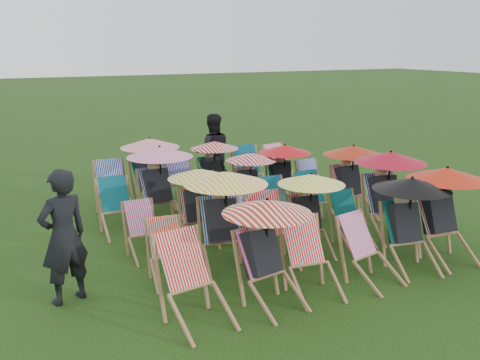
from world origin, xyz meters
name	(u,v)px	position (x,y,z in m)	size (l,w,h in m)	color
ground	(260,235)	(0.00, 0.00, 0.00)	(100.00, 100.00, 0.00)	black
deckchair_0	(195,282)	(-2.12, -2.26, 0.51)	(0.80, 1.03, 1.02)	#986B47
deckchair_1	(269,251)	(-1.12, -2.24, 0.70)	(1.12, 1.22, 1.33)	#986B47
deckchair_2	(312,259)	(-0.48, -2.25, 0.47)	(0.72, 0.94, 0.95)	#986B47
deckchair_3	(371,251)	(0.43, -2.33, 0.45)	(0.76, 0.94, 0.91)	#986B47
deckchair_4	(410,222)	(1.25, -2.19, 0.70)	(1.12, 1.19, 1.33)	#986B47
deckchair_5	(446,212)	(1.97, -2.19, 0.74)	(1.18, 1.24, 1.40)	#986B47
deckchair_6	(169,253)	(-2.00, -1.03, 0.41)	(0.63, 0.82, 0.83)	#986B47
deckchair_7	(225,219)	(-1.15, -1.01, 0.76)	(1.21, 1.29, 1.44)	#986B47
deckchair_8	(271,230)	(-0.42, -1.10, 0.50)	(0.82, 1.03, 1.01)	#986B47
deckchair_9	(310,212)	(0.31, -1.04, 0.65)	(1.05, 1.11, 1.24)	#986B47
deckchair_10	(352,220)	(1.13, -1.05, 0.41)	(0.59, 0.79, 0.83)	#986B47
deckchair_11	(389,193)	(1.93, -1.01, 0.76)	(1.21, 1.29, 1.44)	#986B47
deckchair_12	(145,231)	(-2.03, -0.03, 0.41)	(0.55, 0.77, 0.82)	#986B47
deckchair_13	(199,205)	(-1.05, 0.16, 0.65)	(1.03, 1.10, 1.22)	#986B47
deckchair_14	(242,209)	(-0.30, 0.07, 0.49)	(0.81, 1.01, 0.98)	#986B47
deckchair_15	(278,206)	(0.40, 0.04, 0.45)	(0.63, 0.86, 0.90)	#986B47
deckchair_16	(317,200)	(1.19, 0.01, 0.46)	(0.63, 0.87, 0.93)	#986B47
deckchair_17	(353,180)	(2.09, 0.13, 0.71)	(1.13, 1.18, 1.34)	#986B47
deckchair_18	(118,207)	(-2.11, 1.19, 0.46)	(0.63, 0.87, 0.93)	#986B47
deckchair_19	(161,184)	(-1.30, 1.32, 0.74)	(1.19, 1.25, 1.41)	#986B47
deckchair_20	(205,198)	(-0.51, 1.15, 0.43)	(0.69, 0.87, 0.86)	#986B47
deckchair_21	(250,182)	(0.46, 1.20, 0.62)	(0.98, 1.05, 1.17)	#986B47
deckchair_22	(284,175)	(1.24, 1.22, 0.66)	(1.05, 1.12, 1.25)	#986B47
deckchair_23	(316,183)	(1.95, 1.13, 0.43)	(0.62, 0.83, 0.86)	#986B47
deckchair_24	(113,188)	(-1.91, 2.37, 0.50)	(0.72, 0.96, 0.99)	#986B47
deckchair_25	(152,172)	(-1.12, 2.39, 0.73)	(1.17, 1.27, 1.39)	#986B47
deckchair_26	(182,181)	(-0.48, 2.39, 0.48)	(0.70, 0.92, 0.95)	#986B47
deckchair_27	(216,169)	(0.31, 2.46, 0.64)	(1.01, 1.10, 1.20)	#986B47
deckchair_28	(252,171)	(1.14, 2.41, 0.50)	(0.73, 0.97, 1.01)	#986B47
deckchair_29	(284,168)	(1.98, 2.40, 0.49)	(0.81, 1.01, 0.98)	#986B47
person_left	(63,237)	(-3.36, -1.01, 0.87)	(0.63, 0.41, 1.73)	black
person_rear	(213,152)	(0.51, 3.08, 0.86)	(0.83, 0.65, 1.72)	black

